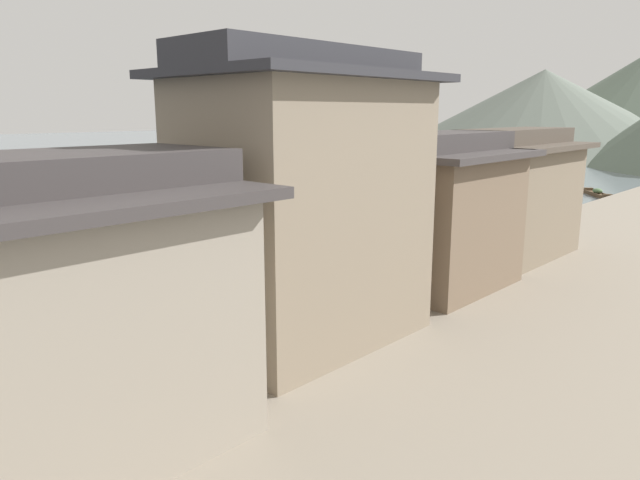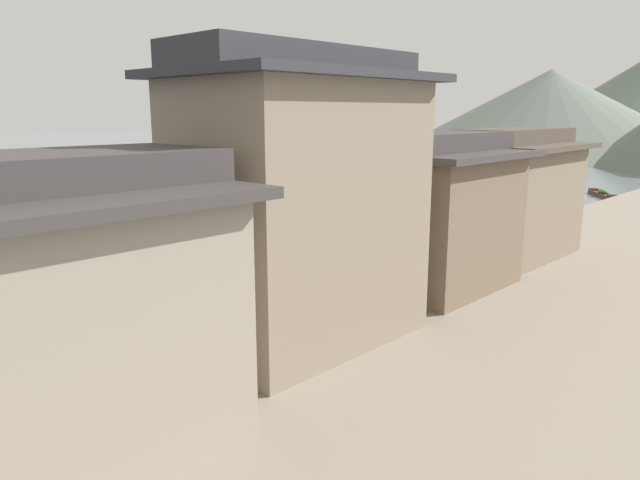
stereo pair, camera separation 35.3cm
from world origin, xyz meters
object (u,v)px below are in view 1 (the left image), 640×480
at_px(boat_moored_nearest, 366,228).
at_px(boat_midriver_drifting, 251,232).
at_px(boat_moored_second, 203,268).
at_px(boat_moored_third, 426,249).
at_px(house_waterfront_narrow, 511,194).
at_px(house_waterfront_nearest, 65,305).
at_px(boat_moored_far, 498,189).
at_px(house_waterfront_tall, 438,212).
at_px(house_waterfront_second, 304,201).
at_px(boat_midriver_upstream, 597,193).

height_order(boat_moored_nearest, boat_midriver_drifting, boat_moored_nearest).
distance_m(boat_moored_second, boat_moored_third, 12.22).
bearing_deg(house_waterfront_narrow, boat_moored_third, 178.00).
relative_size(boat_moored_nearest, house_waterfront_nearest, 0.64).
distance_m(boat_moored_far, house_waterfront_narrow, 31.82).
relative_size(boat_moored_far, house_waterfront_tall, 0.69).
bearing_deg(boat_moored_nearest, house_waterfront_nearest, -64.57).
bearing_deg(house_waterfront_narrow, boat_moored_nearest, 165.26).
relative_size(boat_moored_far, boat_midriver_drifting, 0.91).
distance_m(boat_moored_nearest, house_waterfront_narrow, 12.21).
height_order(boat_moored_nearest, house_waterfront_nearest, house_waterfront_nearest).
relative_size(boat_moored_third, boat_moored_far, 1.11).
xyz_separation_m(house_waterfront_nearest, house_waterfront_second, (-0.48, 7.61, 1.30)).
relative_size(boat_moored_far, house_waterfront_nearest, 0.68).
height_order(boat_midriver_drifting, house_waterfront_tall, house_waterfront_tall).
distance_m(boat_midriver_drifting, house_waterfront_nearest, 25.79).
bearing_deg(boat_moored_far, boat_moored_third, -71.00).
bearing_deg(house_waterfront_nearest, boat_moored_second, 134.66).
relative_size(boat_midriver_drifting, house_waterfront_narrow, 0.66).
xyz_separation_m(house_waterfront_tall, house_waterfront_narrow, (-0.17, 6.89, -0.01)).
height_order(boat_moored_far, house_waterfront_nearest, house_waterfront_nearest).
height_order(boat_moored_second, house_waterfront_tall, house_waterfront_tall).
bearing_deg(house_waterfront_second, boat_moored_far, 108.97).
bearing_deg(boat_moored_far, house_waterfront_nearest, -73.23).
relative_size(house_waterfront_nearest, house_waterfront_second, 0.79).
bearing_deg(boat_moored_third, house_waterfront_nearest, -76.09).
relative_size(boat_moored_nearest, boat_moored_third, 0.85).
xyz_separation_m(boat_moored_third, boat_midriver_upstream, (-0.94, 30.59, -0.03)).
bearing_deg(house_waterfront_nearest, house_waterfront_narrow, 91.81).
xyz_separation_m(boat_moored_nearest, boat_moored_second, (0.30, -13.37, -0.05)).
relative_size(boat_moored_far, house_waterfront_narrow, 0.60).
xyz_separation_m(boat_moored_second, house_waterfront_narrow, (10.96, 10.41, 3.69)).
height_order(house_waterfront_second, house_waterfront_tall, house_waterfront_second).
bearing_deg(boat_moored_far, house_waterfront_narrow, -62.78).
height_order(boat_moored_third, house_waterfront_second, house_waterfront_second).
height_order(boat_moored_nearest, boat_midriver_upstream, boat_midriver_upstream).
height_order(boat_moored_far, house_waterfront_second, house_waterfront_second).
xyz_separation_m(boat_moored_nearest, house_waterfront_tall, (11.44, -9.85, 3.65)).
distance_m(boat_moored_nearest, boat_moored_second, 13.38).
height_order(house_waterfront_nearest, house_waterfront_narrow, same).
xyz_separation_m(boat_midriver_upstream, house_waterfront_tall, (5.95, -37.65, 3.60)).
bearing_deg(boat_moored_third, house_waterfront_narrow, -2.00).
bearing_deg(house_waterfront_nearest, house_waterfront_tall, 92.00).
distance_m(boat_midriver_drifting, house_waterfront_tall, 17.09).
relative_size(boat_midriver_upstream, house_waterfront_tall, 0.63).
relative_size(boat_moored_second, house_waterfront_tall, 0.59).
bearing_deg(house_waterfront_second, house_waterfront_narrow, 90.86).
height_order(boat_moored_far, boat_midriver_drifting, boat_midriver_drifting).
bearing_deg(house_waterfront_nearest, boat_moored_far, 106.77).
bearing_deg(boat_moored_third, boat_midriver_upstream, 91.76).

